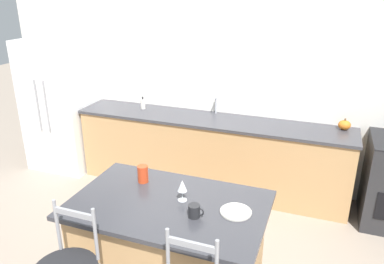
# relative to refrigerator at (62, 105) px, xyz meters

# --- Properties ---
(ground_plane) EXTENTS (18.00, 18.00, 0.00)m
(ground_plane) POSITION_rel_refrigerator_xyz_m (2.14, -0.28, -0.90)
(ground_plane) COLOR gray
(wall_back) EXTENTS (6.00, 0.07, 2.70)m
(wall_back) POSITION_rel_refrigerator_xyz_m (2.14, 0.38, 0.45)
(wall_back) COLOR silver
(wall_back) RESTS_ON ground_plane
(back_counter) EXTENTS (3.39, 0.64, 0.93)m
(back_counter) POSITION_rel_refrigerator_xyz_m (2.14, 0.08, -0.43)
(back_counter) COLOR tan
(back_counter) RESTS_ON ground_plane
(sink_faucet) EXTENTS (0.02, 0.13, 0.22)m
(sink_faucet) POSITION_rel_refrigerator_xyz_m (2.14, 0.27, 0.17)
(sink_faucet) COLOR #ADAFB5
(sink_faucet) RESTS_ON back_counter
(kitchen_island) EXTENTS (1.47, 0.93, 0.91)m
(kitchen_island) POSITION_rel_refrigerator_xyz_m (2.42, -1.83, -0.44)
(kitchen_island) COLOR tan
(kitchen_island) RESTS_ON ground_plane
(refrigerator) EXTENTS (0.87, 0.75, 1.79)m
(refrigerator) POSITION_rel_refrigerator_xyz_m (0.00, 0.00, 0.00)
(refrigerator) COLOR white
(refrigerator) RESTS_ON ground_plane
(dinner_plate) EXTENTS (0.23, 0.23, 0.02)m
(dinner_plate) POSITION_rel_refrigerator_xyz_m (2.93, -1.78, 0.02)
(dinner_plate) COLOR beige
(dinner_plate) RESTS_ON kitchen_island
(wine_glass) EXTENTS (0.07, 0.07, 0.17)m
(wine_glass) POSITION_rel_refrigerator_xyz_m (2.50, -1.76, 0.14)
(wine_glass) COLOR white
(wine_glass) RESTS_ON kitchen_island
(coffee_mug) EXTENTS (0.12, 0.08, 0.09)m
(coffee_mug) POSITION_rel_refrigerator_xyz_m (2.67, -1.94, 0.06)
(coffee_mug) COLOR #232326
(coffee_mug) RESTS_ON kitchen_island
(tumbler_cup) EXTENTS (0.09, 0.09, 0.14)m
(tumbler_cup) POSITION_rel_refrigerator_xyz_m (2.09, -1.60, 0.09)
(tumbler_cup) COLOR red
(tumbler_cup) RESTS_ON kitchen_island
(pumpkin_decoration) EXTENTS (0.14, 0.14, 0.13)m
(pumpkin_decoration) POSITION_rel_refrigerator_xyz_m (3.66, 0.23, 0.09)
(pumpkin_decoration) COLOR orange
(pumpkin_decoration) RESTS_ON back_counter
(soap_bottle) EXTENTS (0.06, 0.06, 0.16)m
(soap_bottle) POSITION_rel_refrigerator_xyz_m (1.19, 0.14, 0.10)
(soap_bottle) COLOR silver
(soap_bottle) RESTS_ON back_counter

